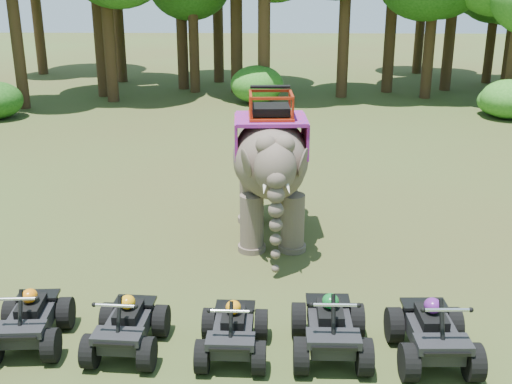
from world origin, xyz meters
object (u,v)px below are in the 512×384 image
atv_2 (233,324)px  atv_4 (434,325)px  atv_3 (331,320)px  elephant (271,165)px  atv_0 (29,313)px  atv_1 (126,319)px

atv_2 → atv_4: bearing=0.3°
atv_2 → atv_3: (1.69, 0.07, 0.07)m
elephant → atv_4: bearing=-65.4°
elephant → atv_3: bearing=-81.5°
atv_4 → atv_0: bearing=175.9°
atv_1 → atv_4: atv_4 is taller
atv_1 → atv_4: 5.31m
atv_3 → atv_0: bearing=178.3°
atv_4 → atv_3: bearing=174.2°
elephant → atv_0: elephant is taller
atv_1 → atv_4: (5.30, -0.16, 0.05)m
atv_2 → atv_4: size_ratio=0.90×
atv_0 → atv_3: bearing=-5.9°
elephant → atv_0: size_ratio=2.62×
atv_1 → atv_3: size_ratio=0.93×
atv_0 → atv_1: (1.77, -0.17, -0.01)m
atv_3 → atv_4: 1.75m
atv_1 → elephant: bearing=67.9°
atv_0 → atv_1: size_ratio=1.01×
atv_0 → atv_1: atv_0 is taller
atv_0 → atv_1: 1.78m
atv_1 → atv_2: size_ratio=1.03×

